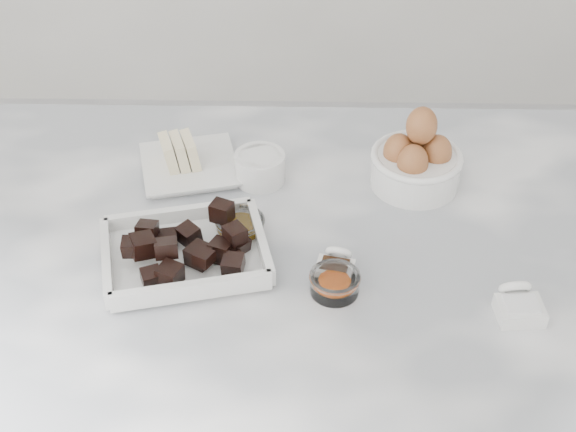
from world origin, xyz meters
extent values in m
cube|color=white|center=(0.00, 0.00, 0.92)|extent=(1.20, 0.80, 0.04)
cube|color=white|center=(-0.12, -0.03, 0.95)|extent=(0.25, 0.21, 0.01)
cube|color=white|center=(-0.15, 0.20, 0.95)|extent=(0.16, 0.16, 0.01)
cube|color=white|center=(-0.15, 0.20, 0.95)|extent=(0.18, 0.18, 0.00)
cylinder|color=white|center=(-0.03, 0.17, 0.96)|extent=(0.08, 0.08, 0.05)
cylinder|color=white|center=(-0.03, 0.17, 0.98)|extent=(0.07, 0.07, 0.01)
cylinder|color=white|center=(0.22, 0.17, 0.97)|extent=(0.14, 0.14, 0.06)
torus|color=white|center=(0.22, 0.17, 0.99)|extent=(0.15, 0.15, 0.01)
ellipsoid|color=#965F30|center=(0.25, 0.17, 1.00)|extent=(0.05, 0.05, 0.06)
ellipsoid|color=#965F30|center=(0.19, 0.16, 1.00)|extent=(0.05, 0.05, 0.06)
ellipsoid|color=#965F30|center=(0.22, 0.20, 1.00)|extent=(0.05, 0.05, 0.06)
ellipsoid|color=#965F30|center=(0.21, 0.14, 1.00)|extent=(0.05, 0.05, 0.06)
ellipsoid|color=#965F30|center=(0.22, 0.17, 1.05)|extent=(0.05, 0.05, 0.06)
cylinder|color=white|center=(-0.05, 0.03, 0.95)|extent=(0.07, 0.07, 0.03)
torus|color=white|center=(-0.05, 0.03, 0.97)|extent=(0.07, 0.07, 0.01)
cylinder|color=orange|center=(-0.05, 0.03, 0.95)|extent=(0.05, 0.05, 0.01)
cylinder|color=white|center=(0.09, -0.08, 0.95)|extent=(0.07, 0.07, 0.03)
torus|color=white|center=(0.09, -0.08, 0.97)|extent=(0.07, 0.07, 0.01)
ellipsoid|color=#FF5107|center=(0.09, -0.08, 0.95)|extent=(0.04, 0.04, 0.02)
cube|color=white|center=(0.09, -0.05, 0.95)|extent=(0.06, 0.05, 0.02)
cube|color=black|center=(0.09, -0.05, 0.96)|extent=(0.04, 0.04, 0.00)
torus|color=white|center=(0.09, -0.03, 0.96)|extent=(0.04, 0.04, 0.04)
cube|color=white|center=(0.33, -0.13, 0.95)|extent=(0.06, 0.05, 0.02)
cube|color=white|center=(0.33, -0.13, 0.96)|extent=(0.05, 0.04, 0.00)
torus|color=white|center=(0.33, -0.10, 0.96)|extent=(0.05, 0.04, 0.04)
camera|label=1|loc=(0.04, -0.87, 1.71)|focal=50.00mm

